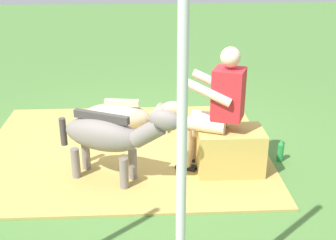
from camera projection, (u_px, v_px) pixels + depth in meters
The scene contains 8 objects.
ground_plane at pixel (145, 155), 5.16m from camera, with size 24.00×24.00×0.00m, color #4C7A38.
hay_patch at pixel (125, 150), 5.26m from camera, with size 3.31×2.68×0.02m, color tan.
hay_bale at pixel (230, 151), 4.70m from camera, with size 0.69×0.44×0.50m, color tan.
person_seated at pixel (217, 105), 4.53m from camera, with size 0.72×0.57×1.38m.
pony_standing at pixel (110, 136), 4.41m from camera, with size 1.26×0.75×0.88m.
pony_lying at pixel (124, 117), 5.74m from camera, with size 1.36×0.52×0.42m.
soda_bottle at pixel (281, 151), 4.97m from camera, with size 0.07×0.07×0.27m.
tent_pole_left at pixel (182, 161), 2.49m from camera, with size 0.06×0.06×2.41m, color silver.
Camera 1 is at (-0.03, 4.60, 2.38)m, focal length 47.39 mm.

